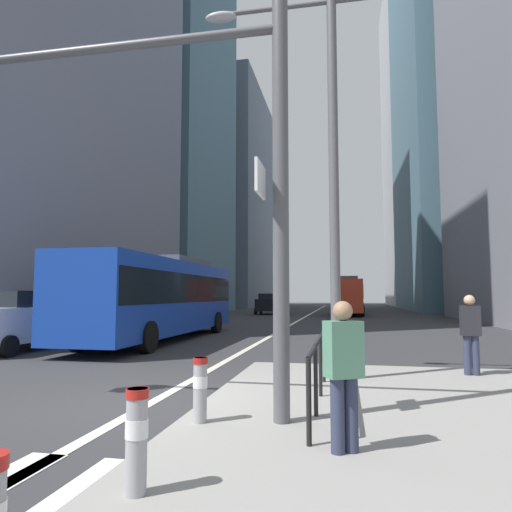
{
  "coord_description": "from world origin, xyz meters",
  "views": [
    {
      "loc": [
        3.21,
        -7.16,
        1.81
      ],
      "look_at": [
        -2.88,
        24.02,
        4.55
      ],
      "focal_mm": 31.73,
      "sensor_mm": 36.0,
      "label": 1
    }
  ],
  "objects_px": {
    "traffic_signal_gantry": "(133,136)",
    "pedestrian_walking": "(344,368)",
    "car_receding_far": "(353,302)",
    "city_bus_red_receding": "(348,295)",
    "pedestrian_waiting": "(471,330)",
    "bollard_left": "(137,435)",
    "car_receding_near": "(353,301)",
    "bollard_right": "(200,386)",
    "car_oncoming_mid": "(268,304)",
    "street_lamp_post": "(333,125)",
    "sedan_white_oncoming": "(19,320)",
    "car_oncoming_far": "(189,308)",
    "city_bus_blue_oncoming": "(162,294)"
  },
  "relations": [
    {
      "from": "city_bus_blue_oncoming",
      "to": "car_oncoming_mid",
      "type": "xyz_separation_m",
      "value": [
        0.1,
        25.2,
        -0.85
      ]
    },
    {
      "from": "traffic_signal_gantry",
      "to": "street_lamp_post",
      "type": "bearing_deg",
      "value": 47.73
    },
    {
      "from": "car_receding_far",
      "to": "car_receding_near",
      "type": "bearing_deg",
      "value": 89.64
    },
    {
      "from": "pedestrian_waiting",
      "to": "pedestrian_walking",
      "type": "relative_size",
      "value": 1.04
    },
    {
      "from": "pedestrian_waiting",
      "to": "bollard_right",
      "type": "bearing_deg",
      "value": -135.28
    },
    {
      "from": "car_oncoming_mid",
      "to": "pedestrian_waiting",
      "type": "distance_m",
      "value": 33.6
    },
    {
      "from": "pedestrian_waiting",
      "to": "car_receding_near",
      "type": "bearing_deg",
      "value": 91.83
    },
    {
      "from": "city_bus_blue_oncoming",
      "to": "city_bus_red_receding",
      "type": "distance_m",
      "value": 26.12
    },
    {
      "from": "bollard_left",
      "to": "pedestrian_walking",
      "type": "height_order",
      "value": "pedestrian_walking"
    },
    {
      "from": "bollard_right",
      "to": "pedestrian_waiting",
      "type": "height_order",
      "value": "pedestrian_waiting"
    },
    {
      "from": "car_oncoming_far",
      "to": "pedestrian_waiting",
      "type": "bearing_deg",
      "value": -54.93
    },
    {
      "from": "car_receding_near",
      "to": "pedestrian_walking",
      "type": "bearing_deg",
      "value": -91.1
    },
    {
      "from": "sedan_white_oncoming",
      "to": "pedestrian_waiting",
      "type": "bearing_deg",
      "value": -12.64
    },
    {
      "from": "traffic_signal_gantry",
      "to": "pedestrian_walking",
      "type": "relative_size",
      "value": 4.09
    },
    {
      "from": "sedan_white_oncoming",
      "to": "car_oncoming_mid",
      "type": "relative_size",
      "value": 1.08
    },
    {
      "from": "car_oncoming_far",
      "to": "car_receding_far",
      "type": "bearing_deg",
      "value": 65.26
    },
    {
      "from": "bollard_left",
      "to": "pedestrian_waiting",
      "type": "bearing_deg",
      "value": 56.7
    },
    {
      "from": "city_bus_blue_oncoming",
      "to": "pedestrian_walking",
      "type": "bearing_deg",
      "value": -59.37
    },
    {
      "from": "sedan_white_oncoming",
      "to": "car_receding_far",
      "type": "xyz_separation_m",
      "value": [
        11.44,
        38.1,
        0.0
      ]
    },
    {
      "from": "traffic_signal_gantry",
      "to": "pedestrian_walking",
      "type": "height_order",
      "value": "traffic_signal_gantry"
    },
    {
      "from": "car_receding_near",
      "to": "bollard_left",
      "type": "height_order",
      "value": "car_receding_near"
    },
    {
      "from": "bollard_left",
      "to": "car_receding_near",
      "type": "bearing_deg",
      "value": 87.16
    },
    {
      "from": "car_receding_near",
      "to": "bollard_right",
      "type": "xyz_separation_m",
      "value": [
        -2.89,
        -53.28,
        -0.38
      ]
    },
    {
      "from": "car_receding_far",
      "to": "traffic_signal_gantry",
      "type": "distance_m",
      "value": 45.53
    },
    {
      "from": "bollard_left",
      "to": "car_oncoming_mid",
      "type": "bearing_deg",
      "value": 97.92
    },
    {
      "from": "street_lamp_post",
      "to": "bollard_right",
      "type": "bearing_deg",
      "value": -117.17
    },
    {
      "from": "car_receding_near",
      "to": "pedestrian_waiting",
      "type": "height_order",
      "value": "car_receding_near"
    },
    {
      "from": "car_receding_far",
      "to": "pedestrian_waiting",
      "type": "relative_size",
      "value": 2.76
    },
    {
      "from": "bollard_left",
      "to": "pedestrian_waiting",
      "type": "xyz_separation_m",
      "value": [
        4.31,
        6.56,
        0.43
      ]
    },
    {
      "from": "sedan_white_oncoming",
      "to": "car_oncoming_mid",
      "type": "height_order",
      "value": "same"
    },
    {
      "from": "car_receding_near",
      "to": "traffic_signal_gantry",
      "type": "height_order",
      "value": "traffic_signal_gantry"
    },
    {
      "from": "street_lamp_post",
      "to": "pedestrian_waiting",
      "type": "relative_size",
      "value": 4.83
    },
    {
      "from": "sedan_white_oncoming",
      "to": "bollard_right",
      "type": "bearing_deg",
      "value": -40.5
    },
    {
      "from": "city_bus_red_receding",
      "to": "pedestrian_waiting",
      "type": "height_order",
      "value": "city_bus_red_receding"
    },
    {
      "from": "city_bus_red_receding",
      "to": "car_receding_far",
      "type": "bearing_deg",
      "value": 85.93
    },
    {
      "from": "city_bus_red_receding",
      "to": "car_oncoming_mid",
      "type": "xyz_separation_m",
      "value": [
        -7.45,
        0.2,
        -0.85
      ]
    },
    {
      "from": "city_bus_blue_oncoming",
      "to": "car_receding_far",
      "type": "relative_size",
      "value": 2.62
    },
    {
      "from": "car_oncoming_mid",
      "to": "car_oncoming_far",
      "type": "relative_size",
      "value": 0.96
    },
    {
      "from": "car_oncoming_far",
      "to": "pedestrian_waiting",
      "type": "distance_m",
      "value": 21.55
    },
    {
      "from": "street_lamp_post",
      "to": "bollard_left",
      "type": "xyz_separation_m",
      "value": [
        -1.56,
        -5.48,
        -4.65
      ]
    },
    {
      "from": "car_receding_near",
      "to": "car_oncoming_far",
      "type": "relative_size",
      "value": 1.12
    },
    {
      "from": "sedan_white_oncoming",
      "to": "car_receding_near",
      "type": "distance_m",
      "value": 47.36
    },
    {
      "from": "car_receding_far",
      "to": "street_lamp_post",
      "type": "xyz_separation_m",
      "value": [
        -1.14,
        -42.11,
        4.29
      ]
    },
    {
      "from": "city_bus_blue_oncoming",
      "to": "bollard_right",
      "type": "bearing_deg",
      "value": -64.83
    },
    {
      "from": "sedan_white_oncoming",
      "to": "bollard_left",
      "type": "bearing_deg",
      "value": -47.37
    },
    {
      "from": "car_oncoming_mid",
      "to": "street_lamp_post",
      "type": "height_order",
      "value": "street_lamp_post"
    },
    {
      "from": "car_oncoming_mid",
      "to": "traffic_signal_gantry",
      "type": "bearing_deg",
      "value": -83.55
    },
    {
      "from": "car_receding_near",
      "to": "car_receding_far",
      "type": "distance_m",
      "value": 7.84
    },
    {
      "from": "city_bus_red_receding",
      "to": "pedestrian_waiting",
      "type": "distance_m",
      "value": 32.05
    },
    {
      "from": "bollard_right",
      "to": "pedestrian_walking",
      "type": "relative_size",
      "value": 0.52
    }
  ]
}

